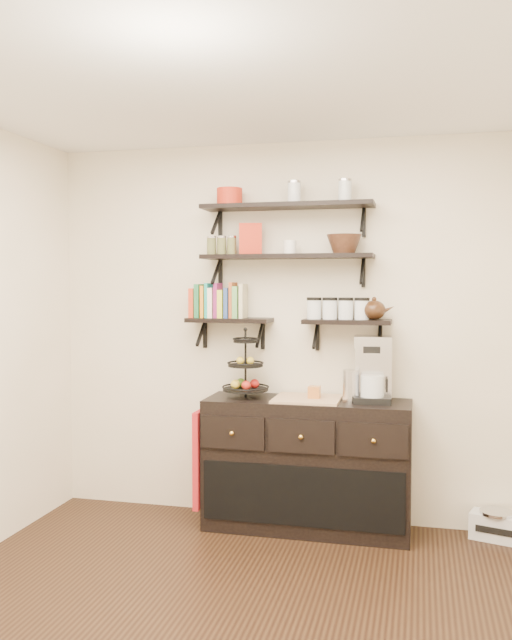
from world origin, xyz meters
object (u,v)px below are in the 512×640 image
(fruit_stand, at_px, (246,374))
(radio, at_px, (496,526))
(sideboard, at_px, (307,464))
(coffee_maker, at_px, (373,370))

(fruit_stand, height_order, radio, fruit_stand)
(sideboard, distance_m, fruit_stand, 0.75)
(coffee_maker, bearing_deg, radio, 1.06)
(sideboard, relative_size, coffee_maker, 3.12)
(sideboard, relative_size, fruit_stand, 2.99)
(coffee_maker, distance_m, radio, 1.30)
(fruit_stand, height_order, coffee_maker, fruit_stand)
(fruit_stand, xyz_separation_m, radio, (1.69, 0.09, -0.97))
(radio, bearing_deg, fruit_stand, -159.95)
(sideboard, height_order, radio, sideboard)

